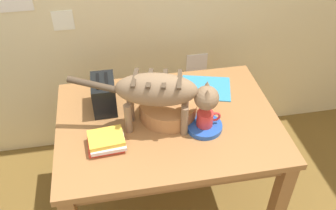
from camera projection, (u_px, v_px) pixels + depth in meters
The scene contains 8 objects.
dining_table at pixel (168, 133), 1.98m from camera, with size 1.14×0.83×0.73m.
cat at pixel (162, 92), 1.74m from camera, with size 0.70×0.24×0.31m.
saucer_bowl at pixel (204, 126), 1.86m from camera, with size 0.18×0.18×0.03m, color #2451B1.
coffee_mug at pixel (206, 118), 1.83m from camera, with size 0.12×0.08×0.08m.
magazine at pixel (206, 88), 2.12m from camera, with size 0.28×0.22×0.01m, color #328DBF.
book_stack at pixel (106, 142), 1.75m from camera, with size 0.18×0.15×0.06m.
wicker_basket at pixel (168, 108), 1.92m from camera, with size 0.30×0.30×0.09m.
toaster at pixel (104, 94), 1.94m from camera, with size 0.12×0.20×0.18m.
Camera 1 is at (-0.13, -0.25, 2.00)m, focal length 39.62 mm.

